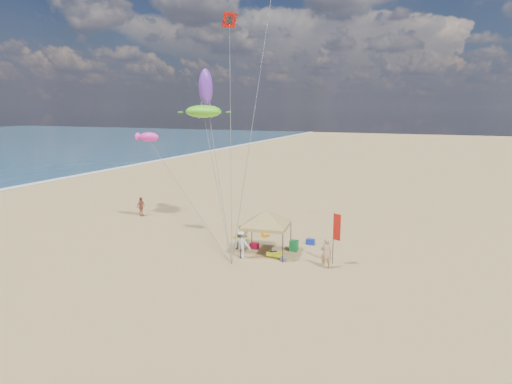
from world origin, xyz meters
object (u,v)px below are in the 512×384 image
canopy_tent (267,212)px  person_far_a (141,206)px  feather_flag (336,230)px  cooler_red (254,246)px  chair_yellow (241,235)px  person_near_b (242,238)px  beach_cart (275,254)px  chair_green (294,246)px  cooler_blue (310,242)px  person_near_a (326,253)px  person_near_c (242,243)px

canopy_tent → person_far_a: 14.55m
feather_flag → cooler_red: size_ratio=5.84×
chair_yellow → person_near_b: bearing=-63.8°
beach_cart → chair_yellow: bearing=144.6°
feather_flag → chair_green: bearing=155.2°
cooler_blue → person_near_b: bearing=-144.6°
chair_green → person_near_a: person_near_a is taller
cooler_blue → feather_flag: bearing=-52.4°
cooler_red → person_near_a: size_ratio=0.30×
canopy_tent → person_near_a: bearing=-13.5°
chair_green → chair_yellow: 4.29m
canopy_tent → person_near_b: bearing=174.9°
person_near_a → chair_green: bearing=-54.1°
cooler_blue → chair_green: bearing=-109.9°
chair_green → canopy_tent: bearing=-140.4°
person_near_b → cooler_red: bearing=6.2°
canopy_tent → person_far_a: bearing=159.9°
chair_green → person_near_b: bearing=-162.3°
person_far_a → beach_cart: bearing=-106.1°
cooler_blue → chair_green: (-0.62, -1.72, 0.16)m
canopy_tent → cooler_red: canopy_tent is taller
person_near_a → person_near_c: bearing=-11.0°
chair_yellow → beach_cart: 4.25m
feather_flag → person_far_a: feather_flag is taller
person_near_a → canopy_tent: bearing=-28.0°
cooler_red → chair_yellow: bearing=139.0°
chair_green → person_near_c: 3.62m
cooler_red → beach_cart: 2.09m
chair_green → beach_cart: bearing=-114.8°
cooler_red → chair_green: (2.56, 0.57, 0.16)m
person_far_a → person_near_b: bearing=-107.8°
person_near_b → person_near_a: bearing=-38.2°
chair_green → beach_cart: chair_green is taller
chair_yellow → person_near_c: 3.80m
canopy_tent → cooler_red: size_ratio=9.86×
chair_green → person_near_b: person_near_b is taller
feather_flag → cooler_blue: feather_flag is taller
canopy_tent → person_near_c: bearing=-129.8°
beach_cart → person_near_b: bearing=167.5°
person_far_a → chair_yellow: bearing=-100.5°
person_far_a → cooler_blue: bearing=-93.0°
canopy_tent → person_near_c: (-1.09, -1.31, -1.83)m
feather_flag → chair_yellow: bearing=162.7°
person_far_a → cooler_red: bearing=-104.7°
person_near_a → person_far_a: 18.62m
canopy_tent → beach_cart: (0.71, -0.40, -2.56)m
chair_yellow → person_near_c: (1.66, -3.37, 0.58)m
feather_flag → person_near_b: bearing=176.8°
chair_green → person_near_a: (2.65, -2.19, 0.56)m
canopy_tent → cooler_blue: size_ratio=9.86×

